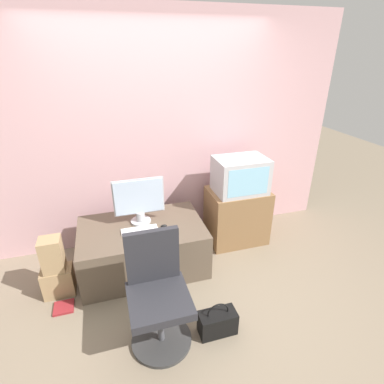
{
  "coord_description": "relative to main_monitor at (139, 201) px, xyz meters",
  "views": [
    {
      "loc": [
        -0.57,
        -1.97,
        2.18
      ],
      "look_at": [
        0.28,
        0.87,
        0.76
      ],
      "focal_mm": 28.0,
      "sensor_mm": 36.0,
      "label": 1
    }
  ],
  "objects": [
    {
      "name": "ground_plane",
      "position": [
        0.31,
        -0.82,
        -0.76
      ],
      "size": [
        12.0,
        12.0,
        0.0
      ],
      "primitive_type": "plane",
      "color": "#7F705B"
    },
    {
      "name": "wall_back",
      "position": [
        0.31,
        0.51,
        0.54
      ],
      "size": [
        4.4,
        0.05,
        2.6
      ],
      "color": "#CC9EA3",
      "rests_on": "ground_plane"
    },
    {
      "name": "crt_tv",
      "position": [
        1.17,
        0.08,
        0.12
      ],
      "size": [
        0.58,
        0.42,
        0.41
      ],
      "color": "#B7B7BC",
      "rests_on": "side_stand"
    },
    {
      "name": "desk",
      "position": [
        -0.01,
        -0.1,
        -0.51
      ],
      "size": [
        1.29,
        0.82,
        0.51
      ],
      "color": "brown",
      "rests_on": "ground_plane"
    },
    {
      "name": "book",
      "position": [
        -0.82,
        -0.49,
        -0.75
      ],
      "size": [
        0.18,
        0.17,
        0.02
      ],
      "color": "maroon",
      "rests_on": "ground_plane"
    },
    {
      "name": "side_stand",
      "position": [
        1.17,
        0.1,
        -0.42
      ],
      "size": [
        0.7,
        0.49,
        0.67
      ],
      "color": "olive",
      "rests_on": "ground_plane"
    },
    {
      "name": "handbag",
      "position": [
        0.45,
        -1.14,
        -0.65
      ],
      "size": [
        0.32,
        0.16,
        0.32
      ],
      "color": "black",
      "rests_on": "ground_plane"
    },
    {
      "name": "keyboard",
      "position": [
        -0.04,
        -0.16,
        -0.24
      ],
      "size": [
        0.37,
        0.11,
        0.01
      ],
      "color": "white",
      "rests_on": "desk"
    },
    {
      "name": "cardboard_box_upper",
      "position": [
        -0.86,
        -0.27,
        -0.3
      ],
      "size": [
        0.19,
        0.18,
        0.34
      ],
      "color": "#A3845B",
      "rests_on": "cardboard_box_lower"
    },
    {
      "name": "cardboard_box_lower",
      "position": [
        -0.86,
        -0.27,
        -0.62
      ],
      "size": [
        0.28,
        0.19,
        0.29
      ],
      "color": "#A3845B",
      "rests_on": "ground_plane"
    },
    {
      "name": "mouse",
      "position": [
        0.21,
        -0.18,
        -0.23
      ],
      "size": [
        0.07,
        0.03,
        0.03
      ],
      "color": "black",
      "rests_on": "desk"
    },
    {
      "name": "office_chair",
      "position": [
        -0.02,
        -1.03,
        -0.33
      ],
      "size": [
        0.49,
        0.49,
        0.95
      ],
      "color": "#333333",
      "rests_on": "ground_plane"
    },
    {
      "name": "main_monitor",
      "position": [
        0.0,
        0.0,
        0.0
      ],
      "size": [
        0.52,
        0.21,
        0.5
      ],
      "color": "#B2B2B7",
      "rests_on": "desk"
    }
  ]
}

